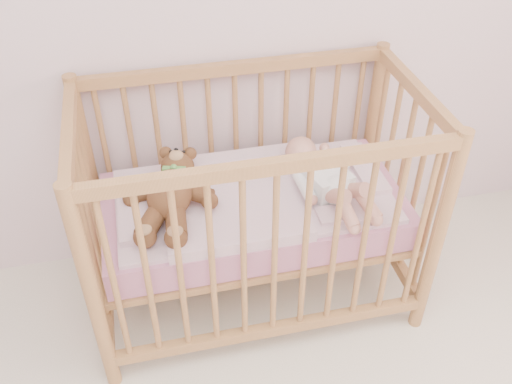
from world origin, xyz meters
name	(u,v)px	position (x,y,z in m)	size (l,w,h in m)	color
crib	(253,207)	(0.23, 1.60, 0.50)	(1.36, 0.76, 1.00)	tan
mattress	(253,210)	(0.23, 1.60, 0.49)	(1.22, 0.62, 0.13)	#CA7E9F
blanket	(253,196)	(0.23, 1.60, 0.56)	(1.10, 0.58, 0.06)	pink
baby	(323,175)	(0.52, 1.58, 0.64)	(0.29, 0.60, 0.14)	white
teddy_bear	(170,194)	(-0.10, 1.58, 0.65)	(0.39, 0.55, 0.15)	brown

